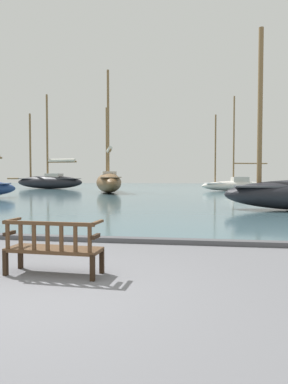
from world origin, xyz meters
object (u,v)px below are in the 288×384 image
object	(u,v)px
park_bench	(53,247)
sailboat_nearest_port	(49,180)
sailboat_outer_port	(109,181)
sailboat_nearest_starboard	(235,184)

from	to	relation	value
park_bench	sailboat_nearest_port	xyz separation A→B (m)	(-17.27, 38.30, 0.73)
sailboat_nearest_port	sailboat_outer_port	size ratio (longest dim) A/B	1.01
park_bench	sailboat_nearest_starboard	bearing A→B (deg)	79.02
sailboat_nearest_starboard	sailboat_outer_port	bearing A→B (deg)	-156.29
sailboat_nearest_port	sailboat_outer_port	xyz separation A→B (m)	(10.70, -9.50, 0.06)
park_bench	sailboat_nearest_port	size ratio (longest dim) A/B	0.13
sailboat_nearest_port	sailboat_nearest_starboard	bearing A→B (deg)	-8.69
sailboat_nearest_port	park_bench	bearing A→B (deg)	-65.73
sailboat_outer_port	park_bench	bearing A→B (deg)	-77.15
park_bench	sailboat_outer_port	bearing A→B (deg)	102.85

